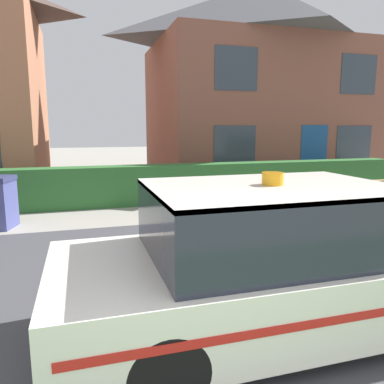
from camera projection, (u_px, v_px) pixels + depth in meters
road_strip at (155, 283)px, 4.90m from camera, size 28.00×6.02×0.01m
garden_hedge at (157, 184)px, 10.01m from camera, size 14.67×0.62×1.04m
police_car at (281, 261)px, 3.72m from camera, size 4.53×1.84×1.58m
house_right at (260, 82)px, 14.63m from camera, size 8.51×5.93×7.39m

